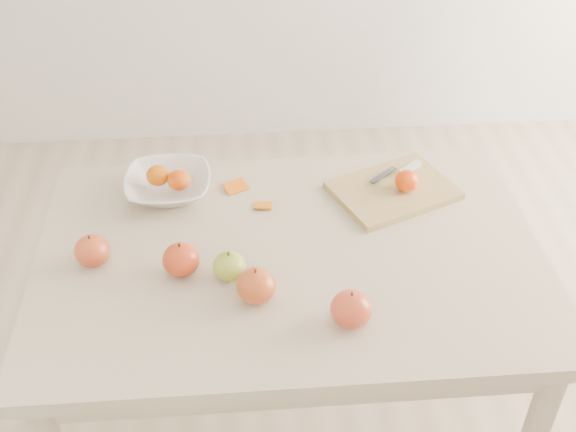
{
  "coord_description": "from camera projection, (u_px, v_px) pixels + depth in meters",
  "views": [
    {
      "loc": [
        -0.11,
        -1.28,
        1.88
      ],
      "look_at": [
        0.0,
        0.05,
        0.82
      ],
      "focal_mm": 45.0,
      "sensor_mm": 36.0,
      "label": 1
    }
  ],
  "objects": [
    {
      "name": "orange_peel_b",
      "position": [
        263.0,
        206.0,
        1.85
      ],
      "size": [
        0.05,
        0.04,
        0.01
      ],
      "primitive_type": "cube",
      "rotation": [
        -0.14,
        0.0,
        -0.13
      ],
      "color": "orange",
      "rests_on": "table"
    },
    {
      "name": "apple_red_d",
      "position": [
        92.0,
        251.0,
        1.66
      ],
      "size": [
        0.08,
        0.08,
        0.07
      ],
      "primitive_type": "ellipsoid",
      "color": "maroon",
      "rests_on": "table"
    },
    {
      "name": "paring_knife",
      "position": [
        406.0,
        169.0,
        1.94
      ],
      "size": [
        0.16,
        0.1,
        0.01
      ],
      "color": "silver",
      "rests_on": "cutting_board"
    },
    {
      "name": "apple_green",
      "position": [
        229.0,
        266.0,
        1.62
      ],
      "size": [
        0.08,
        0.08,
        0.07
      ],
      "primitive_type": "ellipsoid",
      "color": "olive",
      "rests_on": "table"
    },
    {
      "name": "board_tangerine",
      "position": [
        407.0,
        181.0,
        1.86
      ],
      "size": [
        0.06,
        0.06,
        0.05
      ],
      "primitive_type": "ellipsoid",
      "color": "#DF4607",
      "rests_on": "cutting_board"
    },
    {
      "name": "apple_red_e",
      "position": [
        351.0,
        309.0,
        1.51
      ],
      "size": [
        0.09,
        0.09,
        0.08
      ],
      "primitive_type": "ellipsoid",
      "color": "maroon",
      "rests_on": "table"
    },
    {
      "name": "fruit_bowl",
      "position": [
        168.0,
        185.0,
        1.87
      ],
      "size": [
        0.22,
        0.22,
        0.05
      ],
      "primitive_type": "imported",
      "color": "white",
      "rests_on": "table"
    },
    {
      "name": "apple_red_c",
      "position": [
        256.0,
        286.0,
        1.56
      ],
      "size": [
        0.09,
        0.09,
        0.08
      ],
      "primitive_type": "ellipsoid",
      "color": "maroon",
      "rests_on": "table"
    },
    {
      "name": "bowl_tangerine_far",
      "position": [
        179.0,
        180.0,
        1.85
      ],
      "size": [
        0.06,
        0.06,
        0.05
      ],
      "primitive_type": "ellipsoid",
      "color": "#CC5007",
      "rests_on": "fruit_bowl"
    },
    {
      "name": "orange_peel_a",
      "position": [
        236.0,
        188.0,
        1.91
      ],
      "size": [
        0.07,
        0.07,
        0.01
      ],
      "primitive_type": "cube",
      "rotation": [
        0.21,
        0.0,
        0.45
      ],
      "color": "#D45A0E",
      "rests_on": "table"
    },
    {
      "name": "table",
      "position": [
        290.0,
        282.0,
        1.77
      ],
      "size": [
        1.2,
        0.8,
        0.75
      ],
      "color": "beige",
      "rests_on": "ground"
    },
    {
      "name": "bowl_tangerine_near",
      "position": [
        158.0,
        175.0,
        1.86
      ],
      "size": [
        0.06,
        0.06,
        0.05
      ],
      "primitive_type": "ellipsoid",
      "color": "#C95607",
      "rests_on": "fruit_bowl"
    },
    {
      "name": "apple_red_b",
      "position": [
        181.0,
        259.0,
        1.63
      ],
      "size": [
        0.09,
        0.09,
        0.08
      ],
      "primitive_type": "ellipsoid",
      "color": "maroon",
      "rests_on": "table"
    },
    {
      "name": "cutting_board",
      "position": [
        393.0,
        190.0,
        1.89
      ],
      "size": [
        0.36,
        0.32,
        0.02
      ],
      "primitive_type": "cube",
      "rotation": [
        0.0,
        0.0,
        0.41
      ],
      "color": "tan",
      "rests_on": "table"
    }
  ]
}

